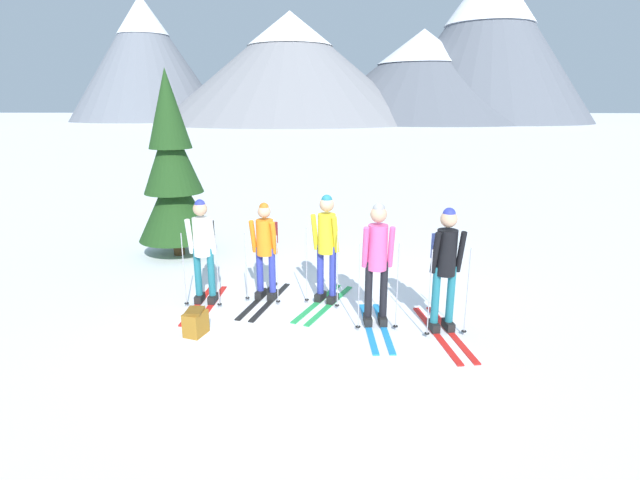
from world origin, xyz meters
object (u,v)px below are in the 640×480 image
skier_in_black (445,263)px  skier_in_orange (266,246)px  pine_tree_near (173,174)px  skier_in_yellow (326,244)px  backpack_on_snow_front (196,322)px  skier_in_white (203,246)px  skier_in_pink (377,257)px

skier_in_black → skier_in_orange: bearing=158.7°
skier_in_black → pine_tree_near: (-4.96, 3.39, 0.74)m
skier_in_yellow → backpack_on_snow_front: size_ratio=4.71×
skier_in_white → skier_in_orange: 0.99m
skier_in_white → pine_tree_near: 2.99m
skier_in_yellow → skier_in_black: size_ratio=0.99×
skier_in_yellow → pine_tree_near: (-3.28, 2.46, 0.77)m
skier_in_pink → skier_in_black: (0.93, -0.14, -0.02)m
skier_in_white → skier_in_orange: (0.97, 0.22, -0.06)m
skier_in_white → skier_in_yellow: bearing=3.2°
skier_in_white → skier_in_orange: skier_in_white is taller
skier_in_yellow → skier_in_pink: skier_in_pink is taller
skier_in_yellow → skier_in_pink: bearing=-46.7°
skier_in_white → skier_in_pink: skier_in_pink is taller
skier_in_white → backpack_on_snow_front: skier_in_white is taller
skier_in_black → skier_in_white: bearing=167.2°
skier_in_orange → skier_in_pink: 1.97m
skier_in_yellow → skier_in_pink: size_ratio=0.98×
skier_in_white → skier_in_black: bearing=-12.8°
skier_in_pink → pine_tree_near: size_ratio=0.48×
skier_in_orange → pine_tree_near: size_ratio=0.43×
skier_in_yellow → skier_in_black: 1.93m
pine_tree_near → backpack_on_snow_front: 4.29m
skier_in_white → pine_tree_near: bearing=117.2°
skier_in_pink → pine_tree_near: bearing=141.1°
backpack_on_snow_front → skier_in_yellow: bearing=34.8°
skier_in_pink → skier_in_orange: bearing=152.7°
skier_in_yellow → pine_tree_near: bearing=143.2°
skier_in_black → skier_in_pink: bearing=171.4°
pine_tree_near → skier_in_black: bearing=-34.4°
skier_in_pink → backpack_on_snow_front: skier_in_pink is taller
skier_in_orange → skier_in_pink: (1.75, -0.90, 0.13)m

